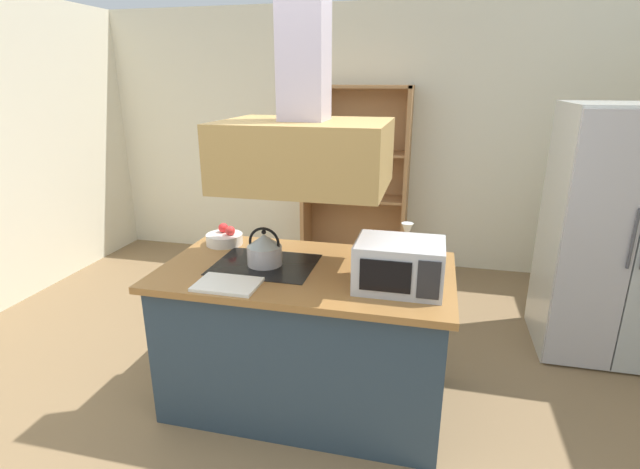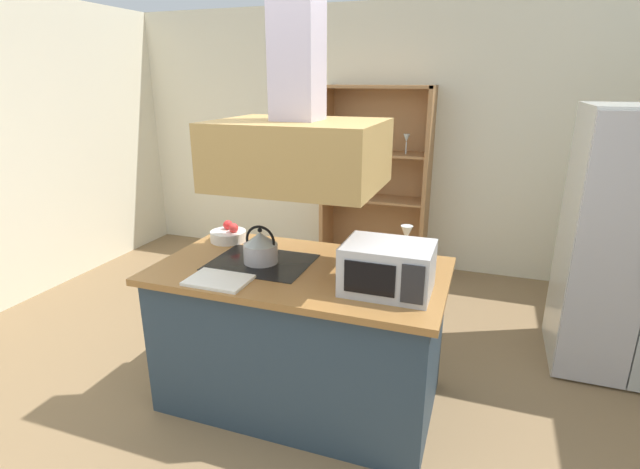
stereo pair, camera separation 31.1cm
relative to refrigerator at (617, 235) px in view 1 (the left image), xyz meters
name	(u,v)px [view 1 (the left image)]	position (x,y,z in m)	size (l,w,h in m)	color
ground_plane	(289,436)	(-2.01, -1.49, -0.91)	(7.80, 7.80, 0.00)	olive
wall_back	(369,139)	(-2.01, 1.51, 0.44)	(6.00, 0.12, 2.70)	#EEE6CA
kitchen_island	(307,335)	(-2.00, -1.12, -0.46)	(1.72, 0.97, 0.90)	#293B4A
range_hood	(305,131)	(-2.00, -1.12, 0.79)	(0.90, 0.70, 1.31)	#AF8849
refrigerator	(617,235)	(0.00, 0.00, 0.00)	(0.90, 0.77, 1.82)	beige
dish_cabinet	(355,189)	(-2.11, 1.30, -0.06)	(1.11, 0.40, 1.91)	#A97546
kettle	(264,249)	(-2.25, -1.12, 0.09)	(0.21, 0.21, 0.23)	#BBB4B6
cutting_board	(227,284)	(-2.34, -1.46, 0.00)	(0.34, 0.24, 0.02)	white
microwave	(399,265)	(-1.45, -1.26, 0.12)	(0.46, 0.35, 0.26)	#B7BABF
wine_glass_on_counter	(407,231)	(-1.44, -0.73, 0.14)	(0.08, 0.08, 0.21)	silver
fruit_bowl	(225,238)	(-2.65, -0.82, 0.03)	(0.25, 0.25, 0.13)	silver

